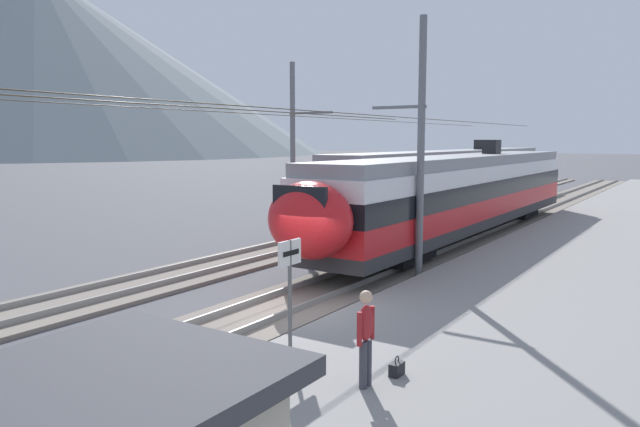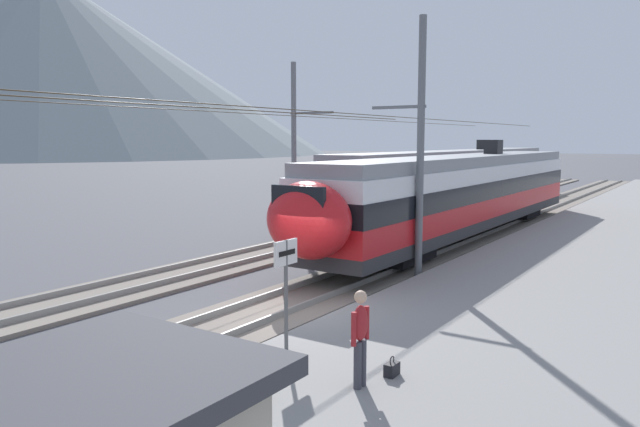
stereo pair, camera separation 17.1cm
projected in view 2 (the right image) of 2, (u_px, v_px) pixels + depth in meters
ground_plane at (292, 319)px, 15.51m from camera, size 400.00×400.00×0.00m
platform_slab at (513, 355)px, 12.39m from camera, size 120.00×8.87×0.35m
track_near at (268, 311)px, 15.94m from camera, size 120.00×3.00×0.28m
track_far at (138, 285)px, 18.77m from camera, size 120.00×3.00×0.28m
train_near_platform at (462, 192)px, 27.24m from camera, size 25.78×2.96×4.27m
train_far_track at (456, 175)px, 40.44m from camera, size 32.86×2.88×4.27m
catenary_mast_mid at (418, 147)px, 19.44m from camera, size 38.01×1.91×8.43m
catenary_mast_far_side at (296, 147)px, 28.41m from camera, size 38.01×2.34×8.14m
platform_sign at (286, 270)px, 12.03m from camera, size 0.70×0.08×2.23m
passenger_walking at (360, 334)px, 10.25m from camera, size 0.53×0.22×1.69m
handbag_beside_passenger at (392, 369)px, 10.84m from camera, size 0.32×0.18×0.37m
potted_plant_platform_edge at (246, 376)px, 9.83m from camera, size 0.49×0.49×0.69m
mountain_right_ridge at (45, 62)px, 196.97m from camera, size 182.24×182.24×59.23m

